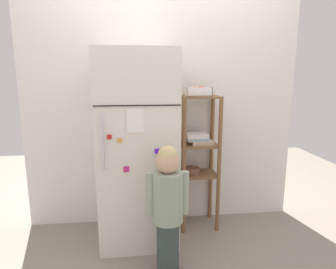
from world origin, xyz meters
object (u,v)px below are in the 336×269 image
Objects in this scene: refrigerator at (138,149)px; pantry_shelf_unit at (198,151)px; fruit_bin at (198,92)px; child_standing at (168,197)px.

pantry_shelf_unit is at bearing 15.26° from refrigerator.
fruit_bin is (-0.01, -0.00, 0.55)m from pantry_shelf_unit.
child_standing is 1.01m from fruit_bin.
refrigerator is 1.71× the size of child_standing.
refrigerator reaches higher than pantry_shelf_unit.
refrigerator is 0.74m from fruit_bin.
pantry_shelf_unit is at bearing 60.49° from child_standing.
refrigerator is 0.59m from pantry_shelf_unit.
fruit_bin is at bearing -164.59° from pantry_shelf_unit.
fruit_bin reaches higher than pantry_shelf_unit.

